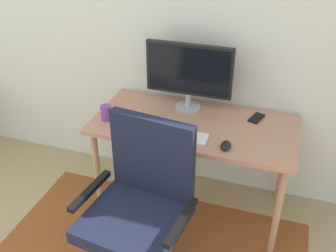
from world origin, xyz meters
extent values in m
cube|color=silver|center=(0.00, 2.20, 1.30)|extent=(6.00, 0.10, 2.60)
cube|color=tan|center=(0.47, 1.80, 0.69)|extent=(1.34, 0.65, 0.03)
cylinder|color=tan|center=(-0.14, 1.54, 0.34)|extent=(0.04, 0.04, 0.68)
cylinder|color=tan|center=(1.08, 1.54, 0.34)|extent=(0.04, 0.04, 0.68)
cylinder|color=tan|center=(-0.14, 2.07, 0.34)|extent=(0.04, 0.04, 0.68)
cylinder|color=tan|center=(1.08, 2.07, 0.34)|extent=(0.04, 0.04, 0.68)
cylinder|color=#B2B2B7|center=(0.37, 1.99, 0.72)|extent=(0.18, 0.18, 0.01)
cylinder|color=#B2B2B7|center=(0.37, 1.99, 0.77)|extent=(0.04, 0.04, 0.10)
cube|color=black|center=(0.37, 1.99, 1.00)|extent=(0.59, 0.04, 0.36)
cube|color=black|center=(0.37, 1.97, 1.00)|extent=(0.55, 0.00, 0.32)
cube|color=white|center=(0.39, 1.61, 0.72)|extent=(0.43, 0.13, 0.02)
ellipsoid|color=black|center=(0.72, 1.58, 0.73)|extent=(0.06, 0.10, 0.03)
cylinder|color=#7A388A|center=(-0.10, 1.66, 0.76)|extent=(0.07, 0.07, 0.10)
cube|color=black|center=(0.85, 1.99, 0.71)|extent=(0.11, 0.15, 0.01)
cylinder|color=slate|center=(0.34, 1.06, 0.25)|extent=(0.06, 0.06, 0.40)
cube|color=#191E33|center=(0.34, 1.06, 0.49)|extent=(0.57, 0.57, 0.08)
cube|color=#191E33|center=(0.37, 1.29, 0.77)|extent=(0.49, 0.12, 0.48)
cube|color=black|center=(0.07, 1.10, 0.60)|extent=(0.08, 0.36, 0.03)
cube|color=black|center=(0.61, 1.03, 0.60)|extent=(0.08, 0.36, 0.03)
camera|label=1|loc=(0.99, -0.34, 2.01)|focal=41.60mm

